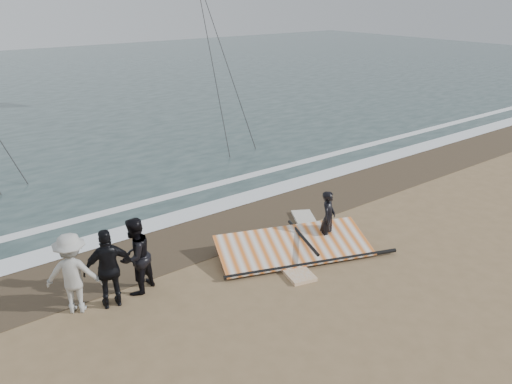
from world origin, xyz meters
The scene contains 10 objects.
ground centered at (0.00, 0.00, 0.00)m, with size 120.00×120.00×0.00m, color #8C704C.
sea centered at (0.00, 33.00, 0.01)m, with size 120.00×54.00×0.02m, color #233838.
wet_sand centered at (0.00, 4.50, 0.01)m, with size 120.00×2.80×0.01m, color #4C3D2B.
foam_near centered at (0.00, 5.90, 0.03)m, with size 120.00×0.90×0.01m, color white.
foam_far centered at (0.00, 7.60, 0.03)m, with size 120.00×0.45×0.01m, color white.
man_main centered at (1.64, 1.83, 0.80)m, with size 0.58×0.38×1.60m, color black.
board_white centered at (0.06, 1.74, 0.04)m, with size 0.63×2.25×0.09m, color white.
board_cream centered at (1.93, 2.89, 0.05)m, with size 0.61×2.28×0.10m, color beige.
trio_cluster centered at (-4.37, 2.83, 0.94)m, with size 2.67×1.26×1.89m.
sail_rig centered at (0.42, 2.05, 0.20)m, with size 4.52×3.09×0.52m.
Camera 1 is at (-7.46, -6.92, 6.63)m, focal length 35.00 mm.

